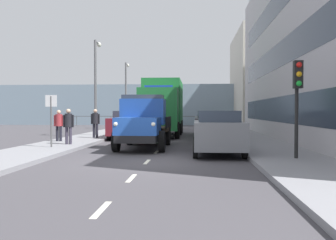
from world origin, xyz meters
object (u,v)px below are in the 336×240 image
object	(u,v)px
car_maroon_oppositeside_0	(128,124)
lamp_post_far	(126,89)
truck_vintage_blue	(143,123)
pedestrian_with_bag	(68,123)
car_grey_kerbside_near	(218,132)
traffic_light_near	(298,88)
street_sign	(51,112)
lorry_cargo_green	(163,106)
pedestrian_near_railing	(95,121)
car_silver_kerbside_2	(208,123)
car_black_kerbside_1	(211,126)
car_red_oppositeside_1	(142,122)
pedestrian_strolling	(59,123)
car_white_oppositeside_2	(152,120)
lamp_post_promenade	(96,78)

from	to	relation	value
car_maroon_oppositeside_0	lamp_post_far	distance (m)	12.04
truck_vintage_blue	pedestrian_with_bag	world-z (taller)	truck_vintage_blue
car_grey_kerbside_near	lamp_post_far	world-z (taller)	lamp_post_far
pedestrian_with_bag	car_grey_kerbside_near	bearing A→B (deg)	161.34
car_grey_kerbside_near	traffic_light_near	world-z (taller)	traffic_light_near
lamp_post_far	street_sign	xyz separation A→B (m)	(-0.20, 18.20, -2.10)
pedestrian_with_bag	lamp_post_far	world-z (taller)	lamp_post_far
lorry_cargo_green	street_sign	world-z (taller)	lorry_cargo_green
pedestrian_with_bag	street_sign	bearing A→B (deg)	78.99
pedestrian_near_railing	car_silver_kerbside_2	bearing A→B (deg)	-144.26
traffic_light_near	street_sign	size ratio (longest dim) A/B	1.42
car_grey_kerbside_near	car_black_kerbside_1	world-z (taller)	same
car_red_oppositeside_1	street_sign	size ratio (longest dim) A/B	1.84
car_red_oppositeside_1	pedestrian_strolling	xyz separation A→B (m)	(2.94, 9.69, 0.20)
car_silver_kerbside_2	pedestrian_with_bag	distance (m)	11.31
truck_vintage_blue	pedestrian_with_bag	xyz separation A→B (m)	(3.60, -0.39, -0.05)
car_grey_kerbside_near	traffic_light_near	bearing A→B (deg)	138.16
car_black_kerbside_1	car_maroon_oppositeside_0	xyz separation A→B (m)	(5.00, -1.82, -0.00)
car_maroon_oppositeside_0	street_sign	xyz separation A→B (m)	(2.10, 6.74, 0.79)
pedestrian_near_railing	lamp_post_far	world-z (taller)	lamp_post_far
car_black_kerbside_1	car_maroon_oppositeside_0	world-z (taller)	same
car_white_oppositeside_2	car_silver_kerbside_2	bearing A→B (deg)	119.97
truck_vintage_blue	lorry_cargo_green	bearing A→B (deg)	-90.52
truck_vintage_blue	car_grey_kerbside_near	xyz separation A→B (m)	(-3.23, 1.92, -0.28)
car_red_oppositeside_1	lamp_post_promenade	xyz separation A→B (m)	(2.37, 4.59, 2.96)
lamp_post_promenade	lamp_post_far	xyz separation A→B (m)	(-0.08, -10.04, -0.07)
truck_vintage_blue	car_grey_kerbside_near	distance (m)	3.77
car_grey_kerbside_near	pedestrian_near_railing	world-z (taller)	pedestrian_near_railing
car_black_kerbside_1	lamp_post_far	world-z (taller)	lamp_post_far
street_sign	car_black_kerbside_1	bearing A→B (deg)	-145.28
traffic_light_near	car_grey_kerbside_near	bearing A→B (deg)	-41.84
pedestrian_near_railing	lorry_cargo_green	bearing A→B (deg)	-129.00
car_black_kerbside_1	car_white_oppositeside_2	distance (m)	15.01
car_grey_kerbside_near	car_silver_kerbside_2	xyz separation A→B (m)	(0.00, -11.32, -0.00)
pedestrian_strolling	traffic_light_near	size ratio (longest dim) A/B	0.50
pedestrian_with_bag	traffic_light_near	xyz separation A→B (m)	(-9.28, 4.50, 1.35)
car_grey_kerbside_near	street_sign	world-z (taller)	street_sign
car_silver_kerbside_2	traffic_light_near	xyz separation A→B (m)	(-2.45, 13.51, 1.58)
car_grey_kerbside_near	traffic_light_near	size ratio (longest dim) A/B	1.30
traffic_light_near	pedestrian_near_railing	bearing A→B (deg)	-43.45
car_black_kerbside_1	car_red_oppositeside_1	distance (m)	9.29
car_maroon_oppositeside_0	lorry_cargo_green	bearing A→B (deg)	-119.85
car_silver_kerbside_2	pedestrian_near_railing	world-z (taller)	pedestrian_near_railing
car_grey_kerbside_near	car_black_kerbside_1	bearing A→B (deg)	-90.00
lorry_cargo_green	pedestrian_strolling	bearing A→B (deg)	55.25
lorry_cargo_green	lamp_post_promenade	world-z (taller)	lamp_post_promenade
truck_vintage_blue	car_grey_kerbside_near	size ratio (longest dim) A/B	1.35
truck_vintage_blue	traffic_light_near	xyz separation A→B (m)	(-5.68, 4.11, 1.29)
car_silver_kerbside_2	lamp_post_far	xyz separation A→B (m)	(7.30, -7.80, 2.89)
lorry_cargo_green	car_red_oppositeside_1	world-z (taller)	lorry_cargo_green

